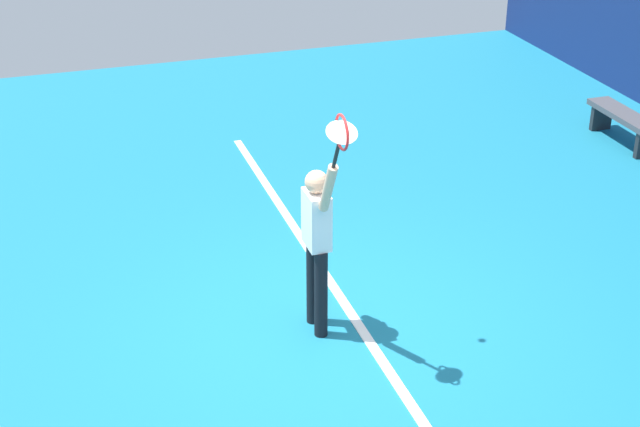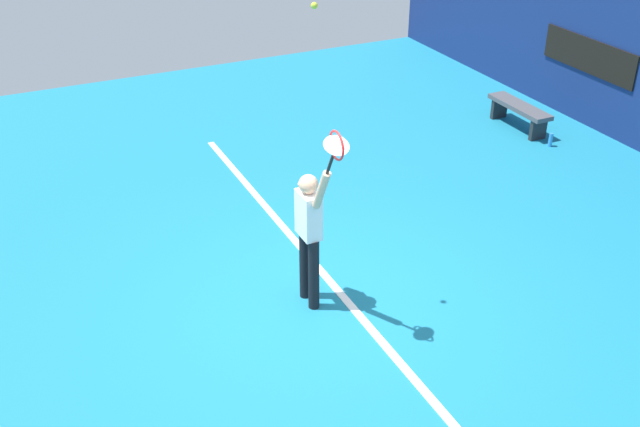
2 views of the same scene
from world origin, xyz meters
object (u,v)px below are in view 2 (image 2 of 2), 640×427
Objects in this scene: tennis_racket at (336,148)px; court_bench at (519,110)px; tennis_ball at (314,6)px; water_bottle at (551,140)px; tennis_player at (309,229)px.

court_bench is at bearing 124.23° from tennis_racket.
tennis_ball is at bearing 173.70° from tennis_racket.
tennis_racket is 1.40m from tennis_ball.
tennis_racket is 9.04× the size of tennis_ball.
tennis_racket is at bearing -6.30° from tennis_ball.
tennis_ball is 0.28× the size of water_bottle.
court_bench is at bearing 119.89° from tennis_ball.
tennis_ball reaches higher than court_bench.
water_bottle is at bearing 0.00° from court_bench.
tennis_ball reaches higher than water_bottle.
tennis_racket is 0.44× the size of court_bench.
court_bench is (-3.18, 5.62, -0.67)m from tennis_player.
tennis_racket reaches higher than tennis_player.
tennis_player is 8.11× the size of water_bottle.
court_bench reaches higher than water_bottle.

